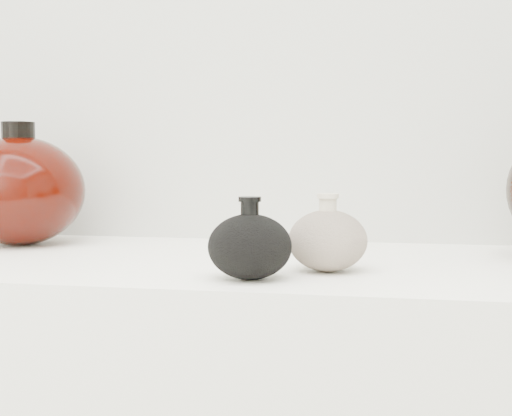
# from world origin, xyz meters

# --- Properties ---
(black_gourd_vase) EXTENTS (0.13, 0.13, 0.10)m
(black_gourd_vase) POSITION_xyz_m (-0.01, 0.78, 0.94)
(black_gourd_vase) COLOR black
(black_gourd_vase) RESTS_ON display_counter
(cream_gourd_vase) EXTENTS (0.14, 0.14, 0.10)m
(cream_gourd_vase) POSITION_xyz_m (0.07, 0.87, 0.94)
(cream_gourd_vase) COLOR beige
(cream_gourd_vase) RESTS_ON display_counter
(left_round_pot) EXTENTS (0.27, 0.27, 0.21)m
(left_round_pot) POSITION_xyz_m (-0.47, 1.04, 0.99)
(left_round_pot) COLOR black
(left_round_pot) RESTS_ON display_counter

